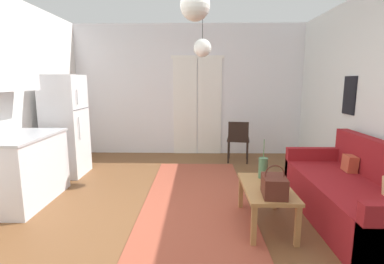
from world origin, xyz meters
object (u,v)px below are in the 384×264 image
(pendant_lamp_far, at_px, (202,48))
(couch, at_px, (357,198))
(pendant_lamp_near, at_px, (195,6))
(refrigerator, at_px, (66,126))
(bamboo_vase, at_px, (263,168))
(coffee_table, at_px, (266,192))
(handbag, at_px, (274,186))
(accent_chair, at_px, (238,138))

(pendant_lamp_far, bearing_deg, couch, -44.68)
(pendant_lamp_near, bearing_deg, pendant_lamp_far, 87.78)
(refrigerator, bearing_deg, bamboo_vase, -25.89)
(coffee_table, height_order, handbag, handbag)
(pendant_lamp_near, bearing_deg, bamboo_vase, 49.73)
(pendant_lamp_near, bearing_deg, handbag, 26.30)
(bamboo_vase, xyz_separation_m, handbag, (-0.01, -0.54, -0.02))
(coffee_table, distance_m, refrigerator, 3.42)
(coffee_table, xyz_separation_m, bamboo_vase, (0.02, 0.28, 0.18))
(accent_chair, bearing_deg, handbag, 97.74)
(coffee_table, distance_m, pendant_lamp_near, 2.01)
(handbag, distance_m, refrigerator, 3.55)
(handbag, xyz_separation_m, pendant_lamp_near, (-0.77, -0.38, 1.58))
(coffee_table, relative_size, handbag, 2.92)
(coffee_table, height_order, bamboo_vase, bamboo_vase)
(bamboo_vase, height_order, handbag, bamboo_vase)
(refrigerator, bearing_deg, coffee_table, -30.23)
(pendant_lamp_far, bearing_deg, refrigerator, -179.16)
(handbag, relative_size, pendant_lamp_far, 0.40)
(handbag, distance_m, pendant_lamp_far, 2.61)
(pendant_lamp_near, bearing_deg, couch, 21.93)
(couch, relative_size, bamboo_vase, 4.31)
(pendant_lamp_near, bearing_deg, accent_chair, 75.75)
(refrigerator, bearing_deg, pendant_lamp_near, -47.47)
(bamboo_vase, relative_size, refrigerator, 0.28)
(couch, bearing_deg, bamboo_vase, 168.19)
(bamboo_vase, bearing_deg, handbag, -91.05)
(coffee_table, distance_m, pendant_lamp_far, 2.52)
(bamboo_vase, height_order, pendant_lamp_near, pendant_lamp_near)
(couch, distance_m, accent_chair, 2.64)
(bamboo_vase, relative_size, handbag, 1.45)
(couch, xyz_separation_m, pendant_lamp_near, (-1.78, -0.72, 1.83))
(bamboo_vase, bearing_deg, refrigerator, 154.11)
(couch, xyz_separation_m, refrigerator, (-3.94, 1.64, 0.54))
(couch, xyz_separation_m, bamboo_vase, (-1.00, 0.21, 0.27))
(pendant_lamp_far, bearing_deg, handbag, -71.22)
(bamboo_vase, bearing_deg, accent_chair, 89.47)
(accent_chair, distance_m, pendant_lamp_near, 3.66)
(coffee_table, relative_size, pendant_lamp_near, 1.28)
(coffee_table, xyz_separation_m, handbag, (0.01, -0.27, 0.17))
(bamboo_vase, height_order, refrigerator, refrigerator)
(accent_chair, bearing_deg, couch, 120.09)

